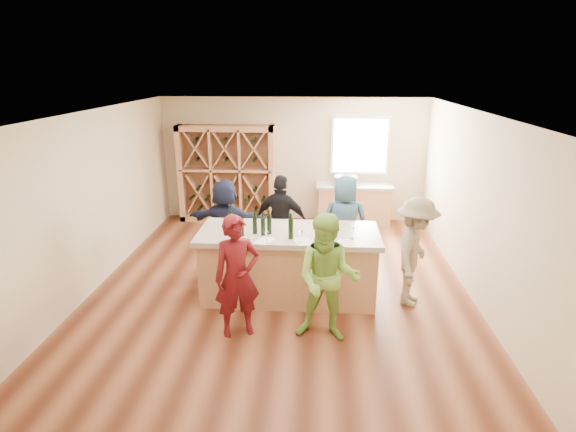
# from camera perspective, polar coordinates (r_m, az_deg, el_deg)

# --- Properties ---
(floor) EXTENTS (6.00, 7.00, 0.10)m
(floor) POSITION_cam_1_polar(r_m,az_deg,el_deg) (7.52, -0.87, -9.18)
(floor) COLOR brown
(floor) RESTS_ON ground
(ceiling) EXTENTS (6.00, 7.00, 0.10)m
(ceiling) POSITION_cam_1_polar(r_m,az_deg,el_deg) (6.68, -1.00, 13.42)
(ceiling) COLOR white
(ceiling) RESTS_ON ground
(wall_back) EXTENTS (6.00, 0.10, 2.80)m
(wall_back) POSITION_cam_1_polar(r_m,az_deg,el_deg) (10.40, 0.68, 7.19)
(wall_back) COLOR beige
(wall_back) RESTS_ON ground
(wall_front) EXTENTS (6.00, 0.10, 2.80)m
(wall_front) POSITION_cam_1_polar(r_m,az_deg,el_deg) (3.74, -5.52, -14.71)
(wall_front) COLOR beige
(wall_front) RESTS_ON ground
(wall_left) EXTENTS (0.10, 7.00, 2.80)m
(wall_left) POSITION_cam_1_polar(r_m,az_deg,el_deg) (7.82, -23.81, 1.76)
(wall_left) COLOR beige
(wall_left) RESTS_ON ground
(wall_right) EXTENTS (0.10, 7.00, 2.80)m
(wall_right) POSITION_cam_1_polar(r_m,az_deg,el_deg) (7.38, 23.41, 0.87)
(wall_right) COLOR beige
(wall_right) RESTS_ON ground
(window_frame) EXTENTS (1.30, 0.06, 1.30)m
(window_frame) POSITION_cam_1_polar(r_m,az_deg,el_deg) (10.29, 9.13, 8.81)
(window_frame) COLOR white
(window_frame) RESTS_ON wall_back
(window_pane) EXTENTS (1.18, 0.01, 1.18)m
(window_pane) POSITION_cam_1_polar(r_m,az_deg,el_deg) (10.25, 9.15, 8.78)
(window_pane) COLOR white
(window_pane) RESTS_ON wall_back
(wine_rack) EXTENTS (2.20, 0.45, 2.20)m
(wine_rack) POSITION_cam_1_polar(r_m,az_deg,el_deg) (10.38, -7.75, 5.30)
(wine_rack) COLOR tan
(wine_rack) RESTS_ON floor
(back_counter_base) EXTENTS (1.60, 0.58, 0.86)m
(back_counter_base) POSITION_cam_1_polar(r_m,az_deg,el_deg) (10.32, 8.34, 1.34)
(back_counter_base) COLOR tan
(back_counter_base) RESTS_ON floor
(back_counter_top) EXTENTS (1.70, 0.62, 0.06)m
(back_counter_top) POSITION_cam_1_polar(r_m,az_deg,el_deg) (10.19, 8.45, 3.81)
(back_counter_top) COLOR #B0A390
(back_counter_top) RESTS_ON back_counter_base
(sink) EXTENTS (0.54, 0.54, 0.19)m
(sink) POSITION_cam_1_polar(r_m,az_deg,el_deg) (10.15, 7.36, 4.51)
(sink) COLOR silver
(sink) RESTS_ON back_counter_top
(faucet) EXTENTS (0.02, 0.02, 0.30)m
(faucet) POSITION_cam_1_polar(r_m,az_deg,el_deg) (10.31, 7.32, 5.06)
(faucet) COLOR silver
(faucet) RESTS_ON back_counter_top
(tasting_counter_base) EXTENTS (2.60, 1.00, 1.00)m
(tasting_counter_base) POSITION_cam_1_polar(r_m,az_deg,el_deg) (6.98, 0.09, -6.42)
(tasting_counter_base) COLOR tan
(tasting_counter_base) RESTS_ON floor
(tasting_counter_top) EXTENTS (2.72, 1.12, 0.08)m
(tasting_counter_top) POSITION_cam_1_polar(r_m,az_deg,el_deg) (6.77, 0.09, -2.27)
(tasting_counter_top) COLOR #B0A390
(tasting_counter_top) RESTS_ON tasting_counter_base
(wine_bottle_a) EXTENTS (0.09, 0.09, 0.31)m
(wine_bottle_a) POSITION_cam_1_polar(r_m,az_deg,el_deg) (6.68, -7.27, -0.95)
(wine_bottle_a) COLOR black
(wine_bottle_a) RESTS_ON tasting_counter_top
(wine_bottle_b) EXTENTS (0.08, 0.08, 0.27)m
(wine_bottle_b) POSITION_cam_1_polar(r_m,az_deg,el_deg) (6.56, -5.89, -1.46)
(wine_bottle_b) COLOR black
(wine_bottle_b) RESTS_ON tasting_counter_top
(wine_bottle_c) EXTENTS (0.08, 0.08, 0.28)m
(wine_bottle_c) POSITION_cam_1_polar(r_m,az_deg,el_deg) (6.64, -4.23, -1.11)
(wine_bottle_c) COLOR black
(wine_bottle_c) RESTS_ON tasting_counter_top
(wine_bottle_d) EXTENTS (0.08, 0.08, 0.27)m
(wine_bottle_d) POSITION_cam_1_polar(r_m,az_deg,el_deg) (6.58, -3.19, -1.32)
(wine_bottle_d) COLOR black
(wine_bottle_d) RESTS_ON tasting_counter_top
(wine_bottle_e) EXTENTS (0.09, 0.09, 0.29)m
(wine_bottle_e) POSITION_cam_1_polar(r_m,az_deg,el_deg) (6.62, -2.39, -1.10)
(wine_bottle_e) COLOR black
(wine_bottle_e) RESTS_ON tasting_counter_top
(wine_glass_a) EXTENTS (0.07, 0.07, 0.16)m
(wine_glass_a) POSITION_cam_1_polar(r_m,az_deg,el_deg) (6.29, -2.72, -2.77)
(wine_glass_a) COLOR white
(wine_glass_a) RESTS_ON tasting_counter_top
(wine_glass_b) EXTENTS (0.09, 0.09, 0.19)m
(wine_glass_b) POSITION_cam_1_polar(r_m,az_deg,el_deg) (6.31, 1.58, -2.57)
(wine_glass_b) COLOR white
(wine_glass_b) RESTS_ON tasting_counter_top
(wine_glass_d) EXTENTS (0.08, 0.08, 0.18)m
(wine_glass_d) POSITION_cam_1_polar(r_m,az_deg,el_deg) (6.56, 4.33, -1.82)
(wine_glass_d) COLOR white
(wine_glass_d) RESTS_ON tasting_counter_top
(wine_glass_e) EXTENTS (0.08, 0.08, 0.17)m
(wine_glass_e) POSITION_cam_1_polar(r_m,az_deg,el_deg) (6.49, 8.16, -2.23)
(wine_glass_e) COLOR white
(wine_glass_e) RESTS_ON tasting_counter_top
(tasting_menu_a) EXTENTS (0.30, 0.34, 0.00)m
(tasting_menu_a) POSITION_cam_1_polar(r_m,az_deg,el_deg) (6.41, -2.98, -3.14)
(tasting_menu_a) COLOR white
(tasting_menu_a) RESTS_ON tasting_counter_top
(tasting_menu_b) EXTENTS (0.32, 0.37, 0.00)m
(tasting_menu_b) POSITION_cam_1_polar(r_m,az_deg,el_deg) (6.38, 1.88, -3.22)
(tasting_menu_b) COLOR white
(tasting_menu_b) RESTS_ON tasting_counter_top
(tasting_menu_c) EXTENTS (0.27, 0.34, 0.00)m
(tasting_menu_c) POSITION_cam_1_polar(r_m,az_deg,el_deg) (6.37, 7.24, -3.39)
(tasting_menu_c) COLOR white
(tasting_menu_c) RESTS_ON tasting_counter_top
(person_near_left) EXTENTS (0.73, 0.64, 1.67)m
(person_near_left) POSITION_cam_1_polar(r_m,az_deg,el_deg) (5.94, -6.47, -7.66)
(person_near_left) COLOR #590F14
(person_near_left) RESTS_ON floor
(person_near_right) EXTENTS (0.89, 0.57, 1.72)m
(person_near_right) POSITION_cam_1_polar(r_m,az_deg,el_deg) (5.81, 5.06, -7.95)
(person_near_right) COLOR #8CC64C
(person_near_right) RESTS_ON floor
(person_server) EXTENTS (0.85, 1.19, 1.67)m
(person_server) POSITION_cam_1_polar(r_m,az_deg,el_deg) (6.90, 15.83, -4.45)
(person_server) COLOR gray
(person_server) RESTS_ON floor
(person_far_mid) EXTENTS (1.07, 0.73, 1.67)m
(person_far_mid) POSITION_cam_1_polar(r_m,az_deg,el_deg) (7.91, -0.82, -0.72)
(person_far_mid) COLOR black
(person_far_mid) RESTS_ON floor
(person_far_right) EXTENTS (0.88, 0.61, 1.70)m
(person_far_right) POSITION_cam_1_polar(r_m,az_deg,el_deg) (7.86, 7.20, -0.92)
(person_far_right) COLOR #335972
(person_far_right) RESTS_ON floor
(person_far_left) EXTENTS (1.53, 0.73, 1.59)m
(person_far_left) POSITION_cam_1_polar(r_m,az_deg,el_deg) (8.06, -7.89, -0.86)
(person_far_left) COLOR #191E38
(person_far_left) RESTS_ON floor
(wine_bottle_f) EXTENTS (0.07, 0.07, 0.30)m
(wine_bottle_f) POSITION_cam_1_polar(r_m,az_deg,el_deg) (6.42, 0.36, -1.65)
(wine_bottle_f) COLOR black
(wine_bottle_f) RESTS_ON tasting_counter_top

